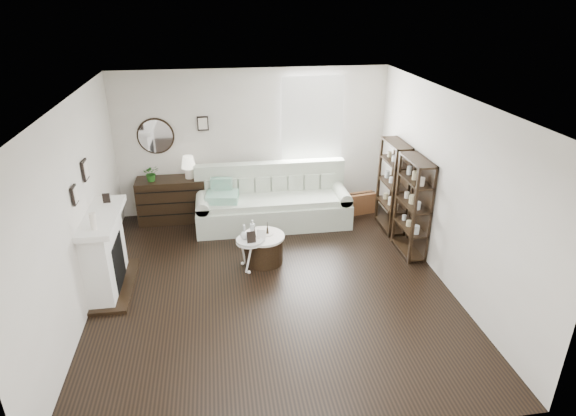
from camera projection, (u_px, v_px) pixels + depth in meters
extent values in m
plane|color=black|center=(272.00, 285.00, 7.03)|extent=(5.50, 5.50, 0.00)
plane|color=white|center=(269.00, 99.00, 5.92)|extent=(5.50, 5.50, 0.00)
plane|color=beige|center=(253.00, 142.00, 8.95)|extent=(5.00, 0.00, 5.00)
plane|color=beige|center=(311.00, 329.00, 4.00)|extent=(5.00, 0.00, 5.00)
plane|color=beige|center=(77.00, 212.00, 6.13)|extent=(0.00, 5.50, 5.50)
plane|color=beige|center=(446.00, 189.00, 6.82)|extent=(0.00, 5.50, 5.50)
cube|color=white|center=(312.00, 127.00, 8.99)|extent=(1.00, 0.02, 1.80)
cube|color=white|center=(312.00, 128.00, 8.93)|extent=(1.15, 0.02, 1.90)
cylinder|color=silver|center=(156.00, 136.00, 8.60)|extent=(0.60, 0.03, 0.60)
cube|color=black|center=(203.00, 123.00, 8.64)|extent=(0.20, 0.03, 0.26)
cube|color=white|center=(105.00, 254.00, 6.75)|extent=(0.34, 1.20, 1.10)
cube|color=black|center=(109.00, 263.00, 6.82)|extent=(0.30, 0.65, 0.70)
cube|color=white|center=(102.00, 217.00, 6.52)|extent=(0.44, 1.35, 0.08)
cube|color=black|center=(116.00, 285.00, 6.98)|extent=(0.50, 1.40, 0.05)
cylinder|color=silver|center=(93.00, 221.00, 6.06)|extent=(0.08, 0.08, 0.22)
cube|color=black|center=(106.00, 198.00, 6.84)|extent=(0.10, 0.03, 0.14)
cube|color=black|center=(74.00, 195.00, 5.98)|extent=(0.03, 0.18, 0.24)
cube|color=black|center=(85.00, 170.00, 6.53)|extent=(0.03, 0.22, 0.28)
cube|color=black|center=(393.00, 186.00, 8.42)|extent=(0.30, 0.80, 1.60)
cylinder|color=#C4B787|center=(395.00, 207.00, 8.31)|extent=(0.08, 0.08, 0.11)
cylinder|color=#C4B787|center=(390.00, 201.00, 8.53)|extent=(0.08, 0.08, 0.11)
cylinder|color=#C4B787|center=(386.00, 196.00, 8.76)|extent=(0.08, 0.08, 0.11)
cylinder|color=#C4B787|center=(397.00, 185.00, 8.14)|extent=(0.08, 0.08, 0.11)
cylinder|color=#C4B787|center=(392.00, 180.00, 8.37)|extent=(0.08, 0.08, 0.11)
cylinder|color=#C4B787|center=(387.00, 175.00, 8.59)|extent=(0.08, 0.08, 0.11)
cylinder|color=#C4B787|center=(400.00, 163.00, 7.98)|extent=(0.08, 0.08, 0.11)
cylinder|color=#C4B787|center=(394.00, 158.00, 8.20)|extent=(0.08, 0.08, 0.11)
cylinder|color=#C4B787|center=(389.00, 154.00, 8.43)|extent=(0.08, 0.08, 0.11)
cube|color=black|center=(413.00, 207.00, 7.61)|extent=(0.30, 0.80, 1.60)
cylinder|color=#C4B787|center=(416.00, 230.00, 7.50)|extent=(0.08, 0.08, 0.11)
cylinder|color=#C4B787|center=(410.00, 223.00, 7.72)|extent=(0.08, 0.08, 0.11)
cylinder|color=#C4B787|center=(404.00, 216.00, 7.95)|extent=(0.08, 0.08, 0.11)
cylinder|color=#C4B787|center=(418.00, 206.00, 7.33)|extent=(0.08, 0.08, 0.11)
cylinder|color=#C4B787|center=(412.00, 200.00, 7.56)|extent=(0.08, 0.08, 0.11)
cylinder|color=#C4B787|center=(406.00, 194.00, 7.78)|extent=(0.08, 0.08, 0.11)
cylinder|color=#C4B787|center=(421.00, 182.00, 7.17)|extent=(0.08, 0.08, 0.11)
cylinder|color=#C4B787|center=(415.00, 176.00, 7.39)|extent=(0.08, 0.08, 0.11)
cylinder|color=#C4B787|center=(409.00, 171.00, 7.62)|extent=(0.08, 0.08, 0.11)
cube|color=beige|center=(273.00, 213.00, 8.78)|extent=(2.76, 0.95, 0.45)
cube|color=beige|center=(273.00, 200.00, 8.64)|extent=(2.39, 0.76, 0.11)
cube|color=beige|center=(270.00, 184.00, 8.94)|extent=(2.76, 0.21, 0.85)
cube|color=beige|center=(204.00, 215.00, 8.58)|extent=(0.23, 0.90, 0.55)
cube|color=beige|center=(340.00, 206.00, 8.93)|extent=(0.23, 0.90, 0.55)
cube|color=#227E63|center=(222.00, 197.00, 8.44)|extent=(0.60, 0.52, 0.14)
cube|color=brown|center=(359.00, 203.00, 9.23)|extent=(0.63, 0.31, 0.40)
cube|color=black|center=(172.00, 200.00, 8.87)|extent=(1.22, 0.51, 0.81)
cube|color=black|center=(172.00, 215.00, 8.71)|extent=(1.17, 0.01, 0.02)
cube|color=black|center=(171.00, 203.00, 8.62)|extent=(1.17, 0.01, 0.02)
cube|color=black|center=(170.00, 192.00, 8.53)|extent=(1.17, 0.01, 0.01)
imported|color=#235E1B|center=(151.00, 173.00, 8.56)|extent=(0.31, 0.28, 0.30)
cylinder|color=black|center=(264.00, 250.00, 7.55)|extent=(0.61, 0.61, 0.42)
cylinder|color=silver|center=(263.00, 237.00, 7.46)|extent=(0.66, 0.66, 0.04)
cylinder|color=white|center=(250.00, 240.00, 7.25)|extent=(0.41, 0.41, 0.03)
cylinder|color=white|center=(250.00, 242.00, 7.27)|extent=(0.42, 0.42, 0.02)
cylinder|color=white|center=(250.00, 255.00, 7.36)|extent=(0.03, 0.03, 0.48)
cylinder|color=silver|center=(253.00, 229.00, 7.30)|extent=(0.07, 0.07, 0.31)
cube|color=white|center=(261.00, 235.00, 7.26)|extent=(0.15, 0.09, 0.18)
cube|color=black|center=(251.00, 237.00, 7.11)|extent=(0.14, 0.07, 0.18)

